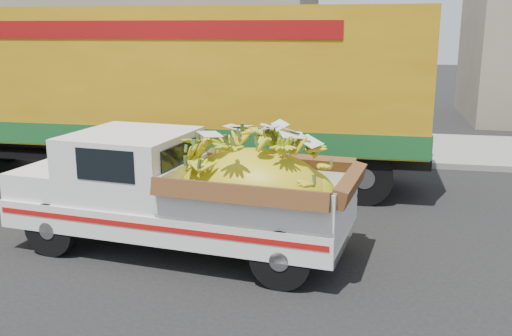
# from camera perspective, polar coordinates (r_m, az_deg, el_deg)

# --- Properties ---
(ground) EXTENTS (100.00, 100.00, 0.00)m
(ground) POSITION_cam_1_polar(r_m,az_deg,el_deg) (8.98, -13.14, -8.69)
(ground) COLOR black
(ground) RESTS_ON ground
(curb) EXTENTS (60.00, 0.25, 0.15)m
(curb) POSITION_cam_1_polar(r_m,az_deg,el_deg) (15.21, -2.18, 1.25)
(curb) COLOR gray
(curb) RESTS_ON ground
(sidewalk) EXTENTS (60.00, 4.00, 0.14)m
(sidewalk) POSITION_cam_1_polar(r_m,az_deg,el_deg) (17.21, -0.48, 2.73)
(sidewalk) COLOR gray
(sidewalk) RESTS_ON ground
(building_left) EXTENTS (18.00, 6.00, 5.00)m
(building_left) POSITION_cam_1_polar(r_m,az_deg,el_deg) (25.25, -15.80, 11.31)
(building_left) COLOR gray
(building_left) RESTS_ON ground
(pickup_truck) EXTENTS (5.37, 2.48, 1.82)m
(pickup_truck) POSITION_cam_1_polar(r_m,az_deg,el_deg) (8.64, -5.26, -2.40)
(pickup_truck) COLOR black
(pickup_truck) RESTS_ON ground
(semi_trailer) EXTENTS (12.01, 2.62, 3.80)m
(semi_trailer) POSITION_cam_1_polar(r_m,az_deg,el_deg) (12.94, -10.13, 8.02)
(semi_trailer) COLOR black
(semi_trailer) RESTS_ON ground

